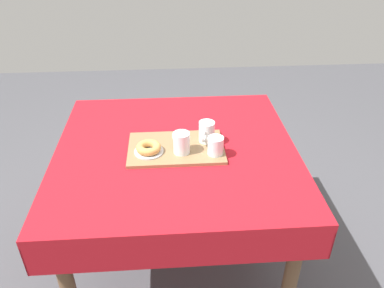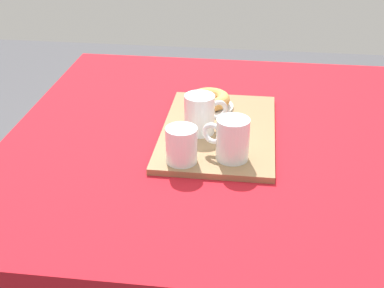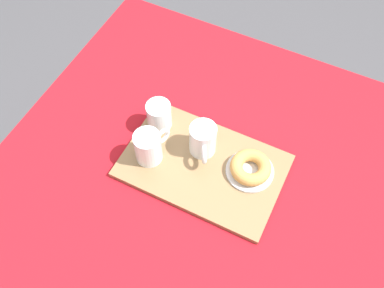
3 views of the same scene
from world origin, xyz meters
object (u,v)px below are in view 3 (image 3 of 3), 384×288
(donut_plate_left, at_px, (250,171))
(sugar_donut_left, at_px, (251,167))
(tea_mug_right, at_px, (149,147))
(water_glass_near, at_px, (159,116))
(serving_tray, at_px, (202,165))
(dining_table, at_px, (201,187))
(tea_mug_left, at_px, (203,140))

(donut_plate_left, distance_m, sugar_donut_left, 0.02)
(tea_mug_right, distance_m, water_glass_near, 0.12)
(serving_tray, height_order, tea_mug_right, tea_mug_right)
(sugar_donut_left, bearing_deg, tea_mug_right, -163.85)
(dining_table, height_order, water_glass_near, water_glass_near)
(serving_tray, relative_size, tea_mug_left, 4.13)
(water_glass_near, xyz_separation_m, donut_plate_left, (0.30, -0.03, -0.03))
(serving_tray, height_order, water_glass_near, water_glass_near)
(serving_tray, relative_size, water_glass_near, 5.28)
(dining_table, xyz_separation_m, sugar_donut_left, (0.12, 0.05, 0.14))
(tea_mug_left, relative_size, donut_plate_left, 0.81)
(dining_table, relative_size, water_glass_near, 13.43)
(tea_mug_right, relative_size, sugar_donut_left, 0.99)
(water_glass_near, height_order, donut_plate_left, water_glass_near)
(dining_table, height_order, sugar_donut_left, sugar_donut_left)
(serving_tray, xyz_separation_m, water_glass_near, (-0.17, 0.07, 0.05))
(tea_mug_left, height_order, water_glass_near, tea_mug_left)
(tea_mug_left, bearing_deg, dining_table, -67.64)
(tea_mug_right, bearing_deg, water_glass_near, 104.57)
(dining_table, bearing_deg, water_glass_near, 155.01)
(tea_mug_left, bearing_deg, water_glass_near, 170.80)
(serving_tray, distance_m, donut_plate_left, 0.13)
(sugar_donut_left, bearing_deg, tea_mug_left, 176.89)
(donut_plate_left, bearing_deg, sugar_donut_left, 90.00)
(tea_mug_left, bearing_deg, serving_tray, -66.11)
(serving_tray, distance_m, water_glass_near, 0.19)
(tea_mug_left, xyz_separation_m, water_glass_near, (-0.15, 0.02, -0.01))
(dining_table, xyz_separation_m, tea_mug_left, (-0.02, 0.06, 0.16))
(dining_table, distance_m, sugar_donut_left, 0.19)
(tea_mug_left, distance_m, tea_mug_right, 0.15)
(tea_mug_left, xyz_separation_m, donut_plate_left, (0.15, -0.01, -0.04))
(tea_mug_left, xyz_separation_m, tea_mug_right, (-0.12, -0.09, 0.00))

